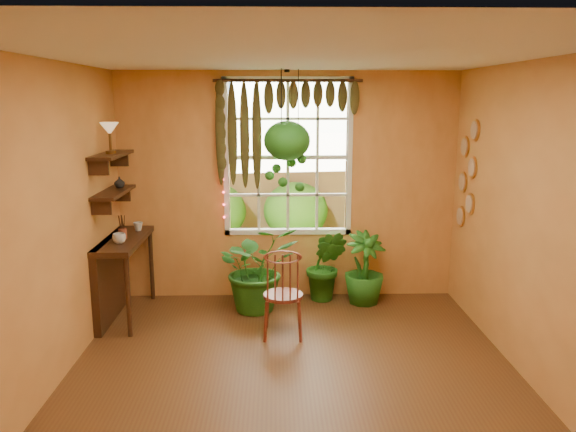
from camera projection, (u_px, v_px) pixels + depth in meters
name	position (u px, v px, depth m)	size (l,w,h in m)	color
floor	(294.00, 386.00, 4.75)	(4.50, 4.50, 0.00)	#583519
ceiling	(295.00, 55.00, 4.19)	(4.50, 4.50, 0.00)	white
wall_back	(288.00, 187.00, 6.67)	(4.00, 4.00, 0.00)	#E2984D
wall_left	(41.00, 232.00, 4.42)	(4.50, 4.50, 0.00)	#E2984D
wall_right	(542.00, 229.00, 4.52)	(4.50, 4.50, 0.00)	#E2984D
window	(288.00, 157.00, 6.63)	(1.52, 0.10, 1.86)	white
valance_vine	(281.00, 108.00, 6.39)	(1.70, 0.12, 1.10)	#35190E
string_lights	(223.00, 154.00, 6.51)	(0.03, 0.03, 1.54)	#FF2633
wall_plates	(467.00, 175.00, 6.23)	(0.04, 0.32, 1.10)	#F7EACA
counter_ledge	(116.00, 269.00, 6.15)	(0.40, 1.20, 0.90)	#35190E
shelf_lower	(114.00, 192.00, 5.98)	(0.25, 0.90, 0.04)	#35190E
shelf_upper	(111.00, 155.00, 5.90)	(0.25, 0.90, 0.04)	#35190E
backyard	(294.00, 155.00, 11.21)	(14.00, 10.00, 12.00)	#274F16
windsor_chair	(283.00, 307.00, 5.68)	(0.42, 0.44, 1.08)	maroon
potted_plant_left	(257.00, 267.00, 6.36)	(0.91, 0.79, 1.01)	#1B5516
potted_plant_mid	(326.00, 265.00, 6.68)	(0.48, 0.38, 0.87)	#1B5516
potted_plant_right	(364.00, 268.00, 6.59)	(0.48, 0.48, 0.85)	#1B5516
hanging_basket	(287.00, 144.00, 6.34)	(0.53, 0.53, 1.37)	black
cup_a	(119.00, 238.00, 5.84)	(0.14, 0.14, 0.11)	silver
cup_b	(138.00, 227.00, 6.40)	(0.10, 0.10, 0.10)	beige
brush_jar	(122.00, 227.00, 6.03)	(0.09, 0.09, 0.32)	brown
shelf_vase	(119.00, 182.00, 6.18)	(0.11, 0.11, 0.12)	#B2AD99
tiffany_lamp	(109.00, 131.00, 5.79)	(0.19, 0.19, 0.32)	brown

